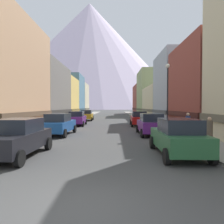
# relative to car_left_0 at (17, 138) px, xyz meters

# --- Properties ---
(ground_plane) EXTENTS (400.00, 400.00, 0.00)m
(ground_plane) POSITION_rel_car_left_0_xyz_m (3.80, -5.09, -0.90)
(ground_plane) COLOR #3F3F3F
(sidewalk_left) EXTENTS (2.50, 100.00, 0.15)m
(sidewalk_left) POSITION_rel_car_left_0_xyz_m (-2.45, 29.91, -0.82)
(sidewalk_left) COLOR gray
(sidewalk_left) RESTS_ON ground
(sidewalk_right) EXTENTS (2.50, 100.00, 0.15)m
(sidewalk_right) POSITION_rel_car_left_0_xyz_m (10.05, 29.91, -0.82)
(sidewalk_right) COLOR gray
(sidewalk_right) RESTS_ON ground
(storefront_left_2) EXTENTS (9.16, 13.14, 9.22)m
(storefront_left_2) POSITION_rel_car_left_0_xyz_m (-8.13, 24.17, 3.55)
(storefront_left_2) COLOR #66605B
(storefront_left_2) RESTS_ON ground
(storefront_left_3) EXTENTS (6.65, 9.50, 8.51)m
(storefront_left_3) POSITION_rel_car_left_0_xyz_m (-6.88, 35.60, 3.20)
(storefront_left_3) COLOR #D8B259
(storefront_left_3) RESTS_ON ground
(storefront_left_4) EXTENTS (7.50, 9.72, 10.53)m
(storefront_left_4) POSITION_rel_car_left_0_xyz_m (-7.30, 45.34, 4.19)
(storefront_left_4) COLOR slate
(storefront_left_4) RESTS_ON ground
(storefront_left_5) EXTENTS (9.63, 10.01, 9.38)m
(storefront_left_5) POSITION_rel_car_left_0_xyz_m (-8.37, 55.63, 3.63)
(storefront_left_5) COLOR beige
(storefront_left_5) RESTS_ON ground
(storefront_right_1) EXTENTS (7.74, 9.67, 8.74)m
(storefront_right_1) POSITION_rel_car_left_0_xyz_m (15.02, 11.64, 3.32)
(storefront_right_1) COLOR brown
(storefront_right_1) RESTS_ON ground
(storefront_right_2) EXTENTS (6.44, 9.39, 10.21)m
(storefront_right_2) POSITION_rel_car_left_0_xyz_m (14.37, 21.71, 4.03)
(storefront_right_2) COLOR #99A5B2
(storefront_right_2) RESTS_ON ground
(storefront_right_3) EXTENTS (7.70, 13.65, 6.40)m
(storefront_right_3) POSITION_rel_car_left_0_xyz_m (15.00, 33.42, 2.18)
(storefront_right_3) COLOR beige
(storefront_right_3) RESTS_ON ground
(storefront_right_4) EXTENTS (8.23, 11.83, 11.77)m
(storefront_right_4) POSITION_rel_car_left_0_xyz_m (15.26, 46.44, 4.81)
(storefront_right_4) COLOR #8C9966
(storefront_right_4) RESTS_ON ground
(storefront_right_5) EXTENTS (6.58, 12.78, 9.21)m
(storefront_right_5) POSITION_rel_car_left_0_xyz_m (14.44, 58.90, 3.54)
(storefront_right_5) COLOR brown
(storefront_right_5) RESTS_ON ground
(car_left_0) EXTENTS (2.18, 4.45, 1.78)m
(car_left_0) POSITION_rel_car_left_0_xyz_m (0.00, 0.00, 0.00)
(car_left_0) COLOR black
(car_left_0) RESTS_ON ground
(car_left_1) EXTENTS (2.22, 4.47, 1.78)m
(car_left_1) POSITION_rel_car_left_0_xyz_m (-0.00, 7.47, 0.00)
(car_left_1) COLOR #19478C
(car_left_1) RESTS_ON ground
(car_left_2) EXTENTS (2.16, 4.45, 1.78)m
(car_left_2) POSITION_rel_car_left_0_xyz_m (-0.00, 16.11, 0.00)
(car_left_2) COLOR #591E72
(car_left_2) RESTS_ON ground
(car_left_3) EXTENTS (2.16, 4.44, 1.78)m
(car_left_3) POSITION_rel_car_left_0_xyz_m (-0.00, 25.51, 0.00)
(car_left_3) COLOR #B28419
(car_left_3) RESTS_ON ground
(car_right_0) EXTENTS (2.09, 4.41, 1.78)m
(car_right_0) POSITION_rel_car_left_0_xyz_m (7.60, 0.23, 0.00)
(car_right_0) COLOR #265933
(car_right_0) RESTS_ON ground
(car_right_1) EXTENTS (2.09, 4.41, 1.78)m
(car_right_1) POSITION_rel_car_left_0_xyz_m (7.60, 7.55, 0.00)
(car_right_1) COLOR #591E72
(car_right_1) RESTS_ON ground
(car_right_2) EXTENTS (2.21, 4.47, 1.78)m
(car_right_2) POSITION_rel_car_left_0_xyz_m (7.60, 15.66, 0.00)
(car_right_2) COLOR #9E1111
(car_right_2) RESTS_ON ground
(potted_plant_0) EXTENTS (0.45, 0.45, 0.76)m
(potted_plant_0) POSITION_rel_car_left_0_xyz_m (10.80, 14.51, -0.34)
(potted_plant_0) COLOR brown
(potted_plant_0) RESTS_ON sidewalk_right
(pedestrian_0) EXTENTS (0.36, 0.36, 1.61)m
(pedestrian_0) POSITION_rel_car_left_0_xyz_m (10.05, 2.33, -0.01)
(pedestrian_0) COLOR brown
(pedestrian_0) RESTS_ON sidewalk_right
(pedestrian_2) EXTENTS (0.36, 0.36, 1.74)m
(pedestrian_2) POSITION_rel_car_left_0_xyz_m (10.05, 5.84, 0.06)
(pedestrian_2) COLOR navy
(pedestrian_2) RESTS_ON sidewalk_right
(streetlamp_right) EXTENTS (0.36, 0.36, 5.86)m
(streetlamp_right) POSITION_rel_car_left_0_xyz_m (9.15, 8.28, 3.09)
(streetlamp_right) COLOR black
(streetlamp_right) RESTS_ON sidewalk_right
(mountain_backdrop) EXTENTS (233.23, 233.23, 130.95)m
(mountain_backdrop) POSITION_rel_car_left_0_xyz_m (-25.38, 254.91, 64.57)
(mountain_backdrop) COLOR silver
(mountain_backdrop) RESTS_ON ground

